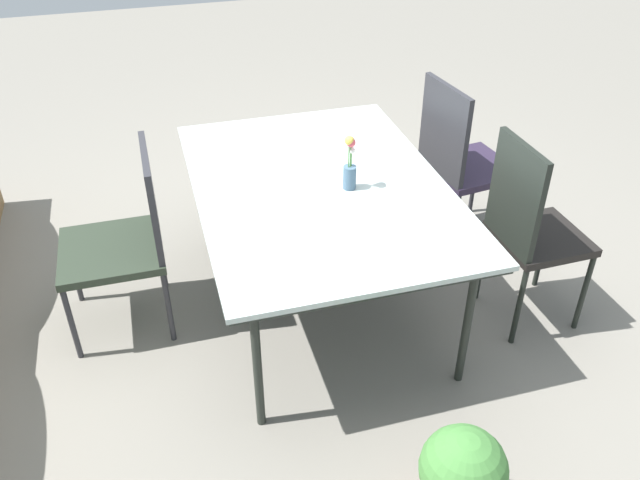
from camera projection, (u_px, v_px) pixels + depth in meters
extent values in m
plane|color=gray|center=(308.00, 294.00, 3.63)|extent=(12.00, 12.00, 0.00)
cube|color=silver|center=(320.00, 187.00, 3.17)|extent=(1.68, 1.18, 0.02)
cube|color=#232823|center=(320.00, 192.00, 3.18)|extent=(1.64, 1.16, 0.02)
cylinder|color=#232823|center=(467.00, 323.00, 2.91)|extent=(0.04, 0.04, 0.70)
cylinder|color=#232823|center=(362.00, 171.00, 4.05)|extent=(0.04, 0.04, 0.70)
cylinder|color=#232823|center=(257.00, 365.00, 2.70)|extent=(0.04, 0.04, 0.70)
cylinder|color=#232823|center=(208.00, 193.00, 3.84)|extent=(0.04, 0.04, 0.70)
cube|color=#2E243A|center=(470.00, 168.00, 3.83)|extent=(0.51, 0.51, 0.04)
cube|color=#2D2D33|center=(444.00, 131.00, 3.61)|extent=(0.43, 0.09, 0.52)
cylinder|color=#2D2D33|center=(474.00, 181.00, 4.20)|extent=(0.03, 0.03, 0.46)
cylinder|color=#2D2D33|center=(515.00, 213.00, 3.88)|extent=(0.03, 0.03, 0.46)
cylinder|color=#2D2D33|center=(418.00, 194.00, 4.06)|extent=(0.03, 0.03, 0.46)
cylinder|color=#2D2D33|center=(455.00, 228.00, 3.75)|extent=(0.03, 0.03, 0.46)
cube|color=black|center=(540.00, 238.00, 3.23)|extent=(0.42, 0.42, 0.04)
cube|color=black|center=(516.00, 196.00, 3.03)|extent=(0.39, 0.04, 0.52)
cylinder|color=black|center=(542.00, 251.00, 3.56)|extent=(0.03, 0.03, 0.47)
cylinder|color=black|center=(584.00, 292.00, 3.27)|extent=(0.03, 0.03, 0.47)
cylinder|color=black|center=(481.00, 263.00, 3.47)|extent=(0.03, 0.03, 0.47)
cylinder|color=black|center=(519.00, 306.00, 3.18)|extent=(0.03, 0.03, 0.47)
cube|color=#2B3628|center=(111.00, 250.00, 3.21)|extent=(0.49, 0.49, 0.04)
cube|color=#2D2D33|center=(152.00, 199.00, 3.12)|extent=(0.47, 0.03, 0.49)
cylinder|color=#2D2D33|center=(72.00, 324.00, 3.11)|extent=(0.03, 0.03, 0.43)
cylinder|color=#2D2D33|center=(74.00, 268.00, 3.47)|extent=(0.03, 0.03, 0.43)
cylinder|color=#2D2D33|center=(168.00, 306.00, 3.21)|extent=(0.03, 0.03, 0.43)
cylinder|color=#2D2D33|center=(161.00, 254.00, 3.57)|extent=(0.03, 0.03, 0.43)
cylinder|color=slate|center=(350.00, 177.00, 3.10)|extent=(0.06, 0.06, 0.12)
cylinder|color=#569347|center=(351.00, 162.00, 3.06)|extent=(0.01, 0.01, 0.12)
sphere|color=white|center=(352.00, 150.00, 3.03)|extent=(0.03, 0.03, 0.03)
cylinder|color=#569347|center=(349.00, 158.00, 3.04)|extent=(0.01, 0.01, 0.18)
sphere|color=#EFCC4C|center=(349.00, 141.00, 2.99)|extent=(0.04, 0.04, 0.04)
cylinder|color=#569347|center=(351.00, 159.00, 3.04)|extent=(0.01, 0.01, 0.16)
sphere|color=#DB4C56|center=(351.00, 143.00, 3.00)|extent=(0.04, 0.04, 0.04)
cylinder|color=#569347|center=(350.00, 156.00, 3.05)|extent=(0.01, 0.01, 0.18)
sphere|color=#EFCC4C|center=(351.00, 139.00, 3.00)|extent=(0.03, 0.03, 0.03)
cylinder|color=#569347|center=(351.00, 157.00, 3.06)|extent=(0.01, 0.01, 0.16)
sphere|color=pink|center=(351.00, 142.00, 3.01)|extent=(0.04, 0.04, 0.04)
sphere|color=#47843D|center=(463.00, 469.00, 2.32)|extent=(0.32, 0.32, 0.32)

